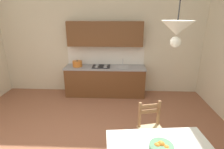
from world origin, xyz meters
The scene contains 5 objects.
wall_back centered at (0.00, 2.84, 2.13)m, with size 6.70×0.12×4.27m, color beige.
kitchen_cabinetry centered at (0.14, 2.51, 0.86)m, with size 2.39×0.63×2.20m.
dining_chair_kitchen_side centered at (1.15, 0.08, 0.44)m, with size 0.50×0.50×0.93m.
fruit_bowl centered at (1.10, -0.78, 0.81)m, with size 0.30×0.30×0.12m.
pendant_lamp centered at (1.13, -0.77, 2.25)m, with size 0.32×0.32×0.81m.
Camera 1 is at (0.57, -2.60, 2.38)m, focal length 28.48 mm.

